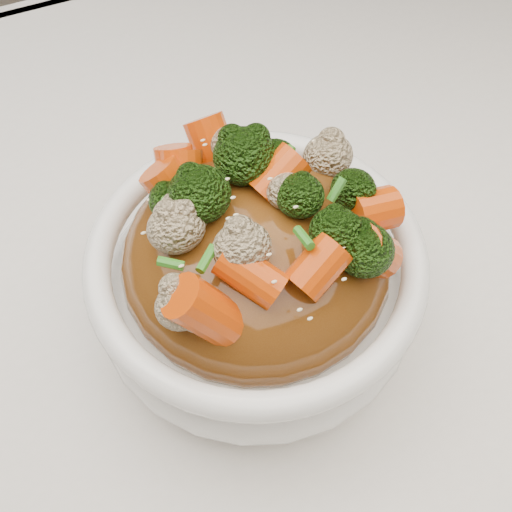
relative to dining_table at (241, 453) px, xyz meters
name	(u,v)px	position (x,y,z in m)	size (l,w,h in m)	color
dining_table	(241,453)	(0.00, 0.00, 0.00)	(1.20, 0.80, 0.75)	brown
tablecloth	(231,305)	(0.00, 0.00, 0.35)	(1.20, 0.80, 0.04)	white
bowl	(256,283)	(0.01, -0.02, 0.41)	(0.20, 0.20, 0.08)	white
sauce_base	(256,259)	(0.01, -0.02, 0.44)	(0.16, 0.16, 0.09)	#5C320F
carrots	(256,195)	(0.01, -0.02, 0.50)	(0.16, 0.16, 0.05)	#D04306
broccoli	(256,196)	(0.01, -0.02, 0.50)	(0.16, 0.16, 0.04)	black
cauliflower	(256,198)	(0.01, -0.02, 0.50)	(0.16, 0.16, 0.03)	tan
scallions	(256,194)	(0.01, -0.02, 0.50)	(0.12, 0.12, 0.02)	#2A731A
sesame_seeds	(256,194)	(0.01, -0.02, 0.50)	(0.14, 0.14, 0.01)	beige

